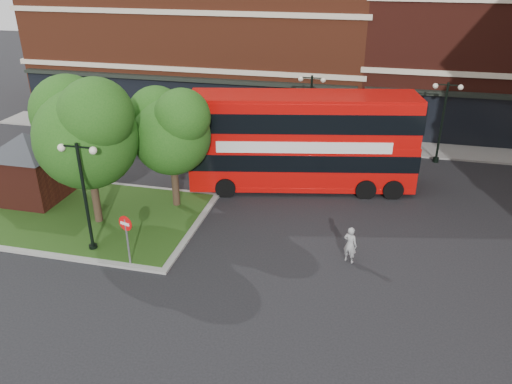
% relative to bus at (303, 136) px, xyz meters
% --- Properties ---
extents(ground, '(120.00, 120.00, 0.00)m').
position_rel_bus_xyz_m(ground, '(-2.32, -8.91, -3.01)').
color(ground, black).
rests_on(ground, ground).
extents(pavement_far, '(44.00, 3.00, 0.12)m').
position_rel_bus_xyz_m(pavement_far, '(-2.32, 7.59, -2.95)').
color(pavement_far, slate).
rests_on(pavement_far, ground).
extents(terrace_far_left, '(26.00, 12.00, 14.00)m').
position_rel_bus_xyz_m(terrace_far_left, '(-10.32, 15.09, 3.99)').
color(terrace_far_left, maroon).
rests_on(terrace_far_left, ground).
extents(terrace_far_right, '(18.00, 12.00, 16.00)m').
position_rel_bus_xyz_m(terrace_far_right, '(11.68, 15.09, 4.99)').
color(terrace_far_right, '#471911').
rests_on(terrace_far_right, ground).
extents(traffic_island, '(12.60, 7.60, 0.15)m').
position_rel_bus_xyz_m(traffic_island, '(-10.32, -5.91, -2.94)').
color(traffic_island, gray).
rests_on(traffic_island, ground).
extents(kiosk, '(6.51, 6.51, 3.60)m').
position_rel_bus_xyz_m(kiosk, '(-13.32, -4.91, -0.69)').
color(kiosk, '#471911').
rests_on(kiosk, traffic_island).
extents(tree_island_west, '(5.40, 4.71, 7.21)m').
position_rel_bus_xyz_m(tree_island_west, '(-8.91, -6.34, 1.79)').
color(tree_island_west, '#2D2116').
rests_on(tree_island_west, ground).
extents(tree_island_east, '(4.46, 3.90, 6.29)m').
position_rel_bus_xyz_m(tree_island_east, '(-5.90, -3.85, 1.23)').
color(tree_island_east, '#2D2116').
rests_on(tree_island_east, ground).
extents(lamp_island, '(1.72, 0.36, 5.00)m').
position_rel_bus_xyz_m(lamp_island, '(-7.82, -8.71, -0.18)').
color(lamp_island, black).
rests_on(lamp_island, ground).
extents(lamp_far_left, '(1.72, 0.36, 5.00)m').
position_rel_bus_xyz_m(lamp_far_left, '(-0.32, 5.59, -0.18)').
color(lamp_far_left, black).
rests_on(lamp_far_left, ground).
extents(lamp_far_right, '(1.72, 0.36, 5.00)m').
position_rel_bus_xyz_m(lamp_far_right, '(7.68, 5.59, -0.18)').
color(lamp_far_right, black).
rests_on(lamp_far_right, ground).
extents(bus, '(12.31, 5.12, 4.58)m').
position_rel_bus_xyz_m(bus, '(0.00, 0.00, 0.00)').
color(bus, '#B60907').
rests_on(bus, ground).
extents(woman, '(0.71, 0.61, 1.64)m').
position_rel_bus_xyz_m(woman, '(3.13, -6.98, -2.19)').
color(woman, gray).
rests_on(woman, ground).
extents(car_silver, '(4.47, 2.07, 1.48)m').
position_rel_bus_xyz_m(car_silver, '(-8.10, 6.62, -2.27)').
color(car_silver, silver).
rests_on(car_silver, ground).
extents(car_white, '(4.51, 2.07, 1.43)m').
position_rel_bus_xyz_m(car_white, '(0.68, 5.59, -2.29)').
color(car_white, white).
rests_on(car_white, ground).
extents(no_entry_sign, '(0.63, 0.23, 2.34)m').
position_rel_bus_xyz_m(no_entry_sign, '(-5.71, -9.41, -1.34)').
color(no_entry_sign, slate).
rests_on(no_entry_sign, ground).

